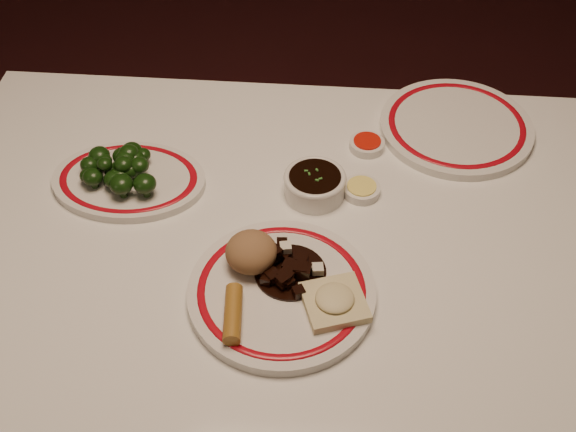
# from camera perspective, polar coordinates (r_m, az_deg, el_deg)

# --- Properties ---
(dining_table) EXTENTS (1.20, 0.90, 0.75)m
(dining_table) POSITION_cam_1_polar(r_m,az_deg,el_deg) (1.22, -0.97, -5.69)
(dining_table) COLOR white
(dining_table) RESTS_ON ground
(main_plate) EXTENTS (0.35, 0.35, 0.02)m
(main_plate) POSITION_cam_1_polar(r_m,az_deg,el_deg) (1.08, -0.51, -6.02)
(main_plate) COLOR silver
(main_plate) RESTS_ON dining_table
(rice_mound) EXTENTS (0.08, 0.08, 0.06)m
(rice_mound) POSITION_cam_1_polar(r_m,az_deg,el_deg) (1.09, -2.93, -2.86)
(rice_mound) COLOR #8D6542
(rice_mound) RESTS_ON main_plate
(spring_roll) EXTENTS (0.03, 0.10, 0.03)m
(spring_roll) POSITION_cam_1_polar(r_m,az_deg,el_deg) (1.04, -4.37, -7.71)
(spring_roll) COLOR olive
(spring_roll) RESTS_ON main_plate
(fried_wonton) EXTENTS (0.11, 0.11, 0.02)m
(fried_wonton) POSITION_cam_1_polar(r_m,az_deg,el_deg) (1.05, 3.70, -6.71)
(fried_wonton) COLOR beige
(fried_wonton) RESTS_ON main_plate
(stirfry_heap) EXTENTS (0.11, 0.11, 0.03)m
(stirfry_heap) POSITION_cam_1_polar(r_m,az_deg,el_deg) (1.09, 0.13, -4.29)
(stirfry_heap) COLOR black
(stirfry_heap) RESTS_ON main_plate
(broccoli_plate) EXTENTS (0.27, 0.23, 0.02)m
(broccoli_plate) POSITION_cam_1_polar(r_m,az_deg,el_deg) (1.28, -12.46, 2.79)
(broccoli_plate) COLOR silver
(broccoli_plate) RESTS_ON dining_table
(broccoli_pile) EXTENTS (0.14, 0.13, 0.05)m
(broccoli_pile) POSITION_cam_1_polar(r_m,az_deg,el_deg) (1.26, -13.02, 3.80)
(broccoli_pile) COLOR #23471C
(broccoli_pile) RESTS_ON broccoli_plate
(soy_bowl) EXTENTS (0.10, 0.10, 0.04)m
(soy_bowl) POSITION_cam_1_polar(r_m,az_deg,el_deg) (1.22, 2.12, 2.45)
(soy_bowl) COLOR silver
(soy_bowl) RESTS_ON dining_table
(sweet_sour_dish) EXTENTS (0.06, 0.06, 0.02)m
(sweet_sour_dish) POSITION_cam_1_polar(r_m,az_deg,el_deg) (1.33, 6.26, 5.64)
(sweet_sour_dish) COLOR silver
(sweet_sour_dish) RESTS_ON dining_table
(mustard_dish) EXTENTS (0.06, 0.06, 0.02)m
(mustard_dish) POSITION_cam_1_polar(r_m,az_deg,el_deg) (1.24, 5.82, 2.09)
(mustard_dish) COLOR silver
(mustard_dish) RESTS_ON dining_table
(far_plate) EXTENTS (0.36, 0.36, 0.02)m
(far_plate) POSITION_cam_1_polar(r_m,az_deg,el_deg) (1.40, 13.15, 6.91)
(far_plate) COLOR silver
(far_plate) RESTS_ON dining_table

